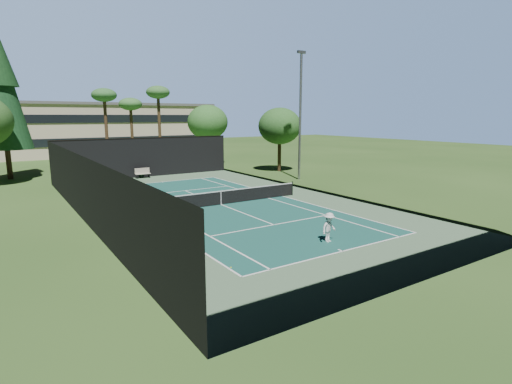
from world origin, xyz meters
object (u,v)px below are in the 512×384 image
(tennis_net, at_px, (221,197))
(player, at_px, (329,227))
(tennis_ball_b, at_px, (206,201))
(tennis_ball_c, at_px, (234,194))
(tennis_ball_d, at_px, (146,207))
(park_bench, at_px, (143,173))
(tennis_ball_a, at_px, (231,268))
(trash_bin, at_px, (141,173))

(tennis_net, distance_m, player, 10.45)
(player, distance_m, tennis_ball_b, 11.95)
(tennis_net, distance_m, tennis_ball_c, 3.93)
(tennis_ball_b, xyz_separation_m, tennis_ball_d, (-4.20, 0.67, -0.01))
(tennis_ball_b, height_order, park_bench, park_bench)
(park_bench, bearing_deg, tennis_ball_a, -100.03)
(tennis_ball_c, bearing_deg, tennis_ball_b, -156.82)
(tennis_ball_b, xyz_separation_m, tennis_ball_c, (3.18, 1.36, -0.00))
(tennis_ball_a, bearing_deg, tennis_ball_b, 68.39)
(player, height_order, tennis_ball_d, player)
(tennis_ball_a, relative_size, tennis_ball_b, 0.85)
(tennis_ball_d, distance_m, park_bench, 13.80)
(tennis_net, distance_m, tennis_ball_b, 1.63)
(tennis_ball_b, relative_size, tennis_ball_c, 1.10)
(tennis_ball_a, relative_size, park_bench, 0.04)
(tennis_ball_d, bearing_deg, tennis_net, -24.34)
(tennis_net, distance_m, park_bench, 15.36)
(tennis_net, distance_m, tennis_ball_a, 12.11)
(player, bearing_deg, park_bench, 81.16)
(tennis_ball_c, distance_m, trash_bin, 13.38)
(tennis_net, height_order, player, player)
(trash_bin, bearing_deg, tennis_net, -87.20)
(tennis_ball_a, distance_m, park_bench, 26.59)
(trash_bin, bearing_deg, tennis_ball_c, -75.04)
(player, height_order, tennis_ball_b, player)
(tennis_ball_b, distance_m, tennis_ball_c, 3.46)
(tennis_ball_b, bearing_deg, player, -85.35)
(tennis_net, bearing_deg, tennis_ball_a, -116.36)
(tennis_ball_d, height_order, park_bench, park_bench)
(tennis_ball_d, relative_size, trash_bin, 0.06)
(player, relative_size, tennis_ball_b, 19.38)
(tennis_ball_c, distance_m, tennis_ball_d, 7.41)
(park_bench, bearing_deg, tennis_ball_c, -74.71)
(player, distance_m, trash_bin, 26.21)
(player, xyz_separation_m, trash_bin, (-1.24, 26.18, -0.27))
(park_bench, relative_size, trash_bin, 1.59)
(tennis_net, height_order, tennis_ball_a, tennis_net)
(trash_bin, bearing_deg, tennis_ball_a, -99.82)
(tennis_ball_a, xyz_separation_m, park_bench, (4.63, 26.18, 0.51))
(tennis_ball_b, bearing_deg, trash_bin, 91.07)
(player, distance_m, park_bench, 25.81)
(tennis_ball_b, relative_size, trash_bin, 0.08)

